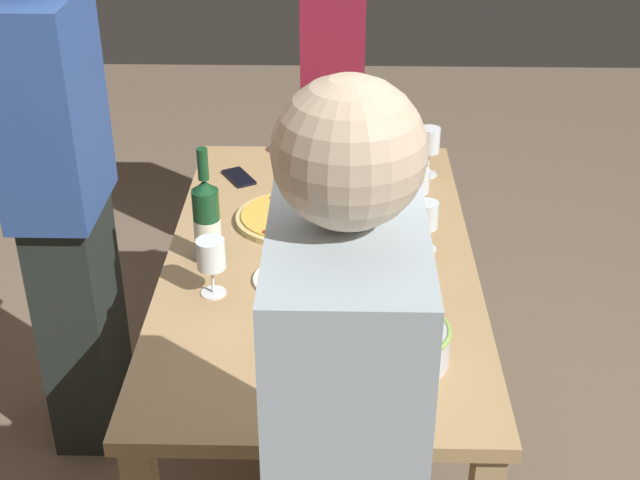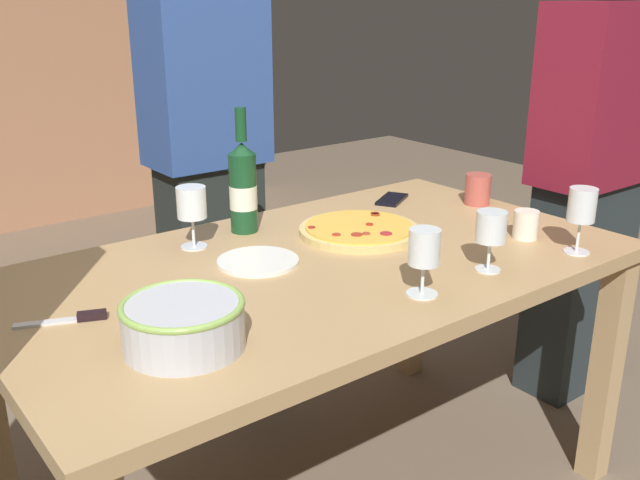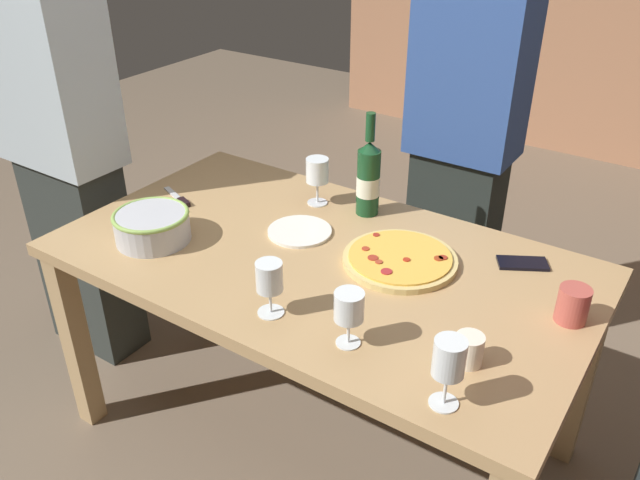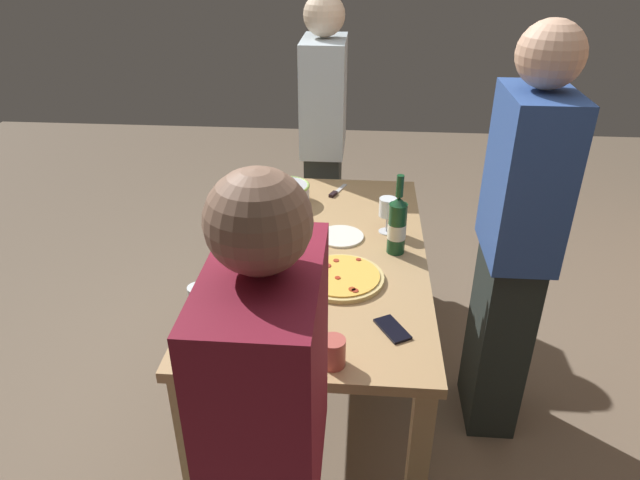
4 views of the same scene
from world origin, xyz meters
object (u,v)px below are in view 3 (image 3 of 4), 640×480
(serving_bowl, at_px, (152,225))
(wine_glass_by_bottle, at_px, (317,173))
(dining_table, at_px, (320,282))
(wine_glass_near_pizza, at_px, (269,279))
(wine_glass_far_right, at_px, (449,361))
(pizza, at_px, (400,259))
(side_plate, at_px, (300,231))
(person_guest_left, at_px, (64,155))
(pizza_knife, at_px, (180,199))
(cup_ceramic, at_px, (469,350))
(cell_phone, at_px, (523,263))
(cup_amber, at_px, (573,305))
(person_guest_right, at_px, (463,144))
(wine_bottle, at_px, (368,177))
(wine_glass_far_left, at_px, (349,308))

(serving_bowl, height_order, wine_glass_by_bottle, wine_glass_by_bottle)
(dining_table, xyz_separation_m, wine_glass_near_pizza, (0.05, -0.31, 0.20))
(wine_glass_far_right, bearing_deg, pizza, 127.27)
(wine_glass_near_pizza, distance_m, side_plate, 0.44)
(dining_table, distance_m, pizza, 0.26)
(side_plate, height_order, person_guest_left, person_guest_left)
(serving_bowl, xyz_separation_m, wine_glass_by_bottle, (0.28, 0.50, 0.06))
(side_plate, relative_size, pizza_knife, 1.15)
(wine_glass_by_bottle, bearing_deg, serving_bowl, -119.85)
(cup_ceramic, bearing_deg, cell_phone, 94.07)
(cup_amber, bearing_deg, person_guest_right, 131.54)
(person_guest_left, bearing_deg, wine_glass_near_pizza, -15.51)
(pizza_knife, xyz_separation_m, person_guest_right, (0.73, 0.74, 0.12))
(wine_glass_far_right, xyz_separation_m, person_guest_right, (-0.45, 1.13, 0.01))
(dining_table, relative_size, cup_ceramic, 20.48)
(wine_glass_near_pizza, distance_m, pizza_knife, 0.76)
(wine_glass_near_pizza, xyz_separation_m, person_guest_left, (-1.14, 0.24, -0.01))
(wine_bottle, xyz_separation_m, person_guest_left, (-1.06, -0.39, -0.03))
(pizza, distance_m, wine_glass_by_bottle, 0.47)
(cell_phone, xyz_separation_m, pizza_knife, (-1.14, -0.26, 0.00))
(wine_glass_far_left, relative_size, cell_phone, 1.04)
(cell_phone, bearing_deg, person_guest_left, 72.82)
(dining_table, relative_size, person_guest_right, 0.93)
(dining_table, distance_m, cup_amber, 0.73)
(cup_amber, height_order, cell_phone, cup_amber)
(pizza_knife, relative_size, person_guest_right, 0.10)
(pizza, distance_m, wine_glass_near_pizza, 0.45)
(dining_table, bearing_deg, side_plate, 148.41)
(serving_bowl, height_order, person_guest_left, person_guest_left)
(cell_phone, distance_m, person_guest_right, 0.64)
(serving_bowl, xyz_separation_m, wine_glass_far_left, (0.77, -0.09, 0.06))
(pizza_knife, bearing_deg, pizza, 4.48)
(wine_glass_near_pizza, xyz_separation_m, wine_glass_far_right, (0.52, -0.05, 0.01))
(pizza, bearing_deg, cup_amber, -0.28)
(dining_table, xyz_separation_m, wine_glass_far_right, (0.57, -0.36, 0.21))
(pizza, height_order, person_guest_right, person_guest_right)
(cell_phone, distance_m, person_guest_left, 1.65)
(wine_bottle, bearing_deg, dining_table, -85.71)
(cup_ceramic, distance_m, person_guest_left, 1.65)
(wine_glass_far_left, bearing_deg, pizza, 99.70)
(wine_glass_near_pizza, height_order, person_guest_left, person_guest_left)
(wine_bottle, relative_size, cell_phone, 2.44)
(dining_table, relative_size, pizza, 4.71)
(dining_table, xyz_separation_m, side_plate, (-0.13, 0.08, 0.10))
(dining_table, xyz_separation_m, wine_bottle, (-0.02, 0.32, 0.22))
(cup_amber, xyz_separation_m, side_plate, (-0.85, -0.02, -0.04))
(wine_bottle, xyz_separation_m, person_guest_right, (0.14, 0.45, -0.00))
(wine_glass_far_left, distance_m, cell_phone, 0.65)
(dining_table, xyz_separation_m, wine_glass_by_bottle, (-0.20, 0.29, 0.21))
(wine_glass_by_bottle, height_order, person_guest_right, person_guest_right)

